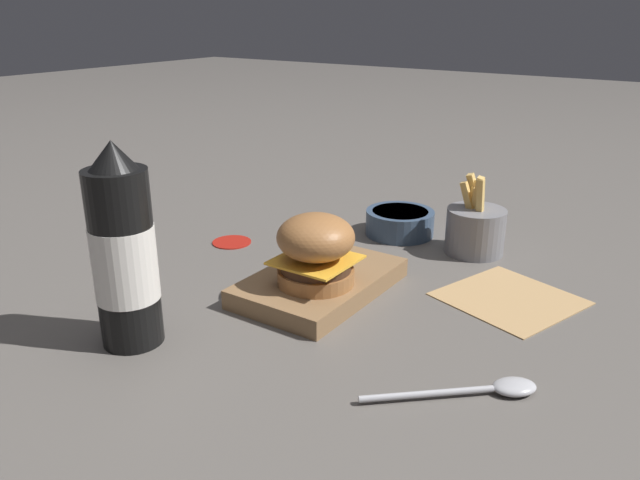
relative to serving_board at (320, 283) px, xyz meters
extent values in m
plane|color=#5B5651|center=(-0.01, -0.04, -0.01)|extent=(6.00, 6.00, 0.00)
cube|color=olive|center=(0.00, 0.00, 0.00)|extent=(0.24, 0.15, 0.03)
cylinder|color=#9E6638|center=(0.03, 0.01, 0.02)|extent=(0.10, 0.10, 0.02)
cylinder|color=#422819|center=(0.03, 0.01, 0.04)|extent=(0.09, 0.09, 0.01)
cube|color=gold|center=(0.03, 0.01, 0.05)|extent=(0.10, 0.10, 0.00)
ellipsoid|color=#9E6638|center=(0.03, 0.01, 0.08)|extent=(0.10, 0.10, 0.06)
cylinder|color=black|center=(0.24, -0.11, 0.09)|extent=(0.07, 0.07, 0.21)
cylinder|color=white|center=(0.24, -0.11, 0.09)|extent=(0.07, 0.07, 0.09)
cone|color=black|center=(0.24, -0.11, 0.21)|extent=(0.05, 0.05, 0.03)
cylinder|color=slate|center=(-0.26, 0.12, 0.02)|extent=(0.09, 0.09, 0.07)
cube|color=#E5B760|center=(-0.27, 0.11, 0.07)|extent=(0.03, 0.02, 0.07)
cube|color=#E5B760|center=(-0.27, 0.12, 0.06)|extent=(0.02, 0.02, 0.06)
cube|color=#E5B760|center=(-0.26, 0.13, 0.07)|extent=(0.01, 0.01, 0.08)
cube|color=#E5B760|center=(-0.28, 0.11, 0.07)|extent=(0.03, 0.03, 0.08)
cube|color=#E5B760|center=(-0.26, 0.12, 0.07)|extent=(0.03, 0.02, 0.09)
cube|color=#E5B760|center=(-0.26, 0.11, 0.07)|extent=(0.01, 0.03, 0.07)
cylinder|color=#384C66|center=(-0.27, -0.02, 0.01)|extent=(0.12, 0.12, 0.04)
cylinder|color=beige|center=(-0.27, -0.02, 0.03)|extent=(0.10, 0.10, 0.01)
cylinder|color=#B2B2B7|center=(0.15, 0.23, -0.01)|extent=(0.10, 0.11, 0.01)
ellipsoid|color=#B2B2B7|center=(0.09, 0.30, -0.01)|extent=(0.05, 0.06, 0.01)
cylinder|color=#B21E14|center=(-0.07, -0.23, -0.01)|extent=(0.07, 0.07, 0.00)
cube|color=tan|center=(-0.13, 0.23, -0.01)|extent=(0.20, 0.20, 0.00)
camera|label=1|loc=(0.65, 0.44, 0.36)|focal=35.00mm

